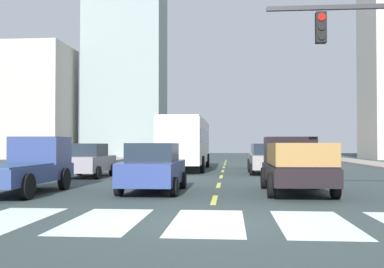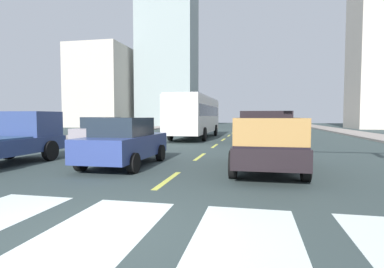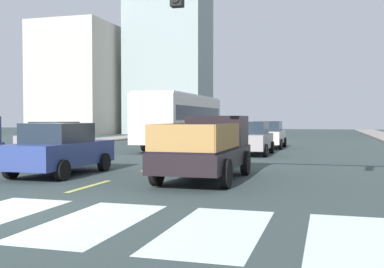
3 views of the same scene
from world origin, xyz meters
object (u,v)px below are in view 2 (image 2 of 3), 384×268
at_px(pickup_stakebed, 266,141).
at_px(pickup_dark, 8,139).
at_px(sedan_far, 124,142).
at_px(sedan_mid, 258,130).
at_px(city_bus, 195,114).
at_px(sedan_near_right, 103,131).
at_px(sedan_near_left, 260,127).

height_order(pickup_stakebed, pickup_dark, same).
relative_size(pickup_stakebed, pickup_dark, 1.00).
height_order(pickup_stakebed, sedan_far, pickup_stakebed).
height_order(pickup_stakebed, sedan_mid, pickup_stakebed).
distance_m(city_bus, sedan_near_right, 8.51).
distance_m(pickup_stakebed, sedan_near_right, 11.45).
relative_size(pickup_dark, sedan_far, 1.18).
xyz_separation_m(sedan_near_right, sedan_mid, (9.28, 3.47, 0.00)).
bearing_deg(sedan_far, pickup_dark, -176.54).
relative_size(sedan_mid, sedan_far, 1.00).
bearing_deg(pickup_stakebed, pickup_dark, -173.96).
xyz_separation_m(pickup_stakebed, sedan_near_left, (-0.01, 15.70, -0.08)).
bearing_deg(sedan_near_left, city_bus, -159.36).
height_order(city_bus, sedan_far, city_bus).
height_order(sedan_near_left, sedan_near_right, same).
bearing_deg(sedan_near_right, pickup_dark, -89.24).
bearing_deg(pickup_dark, pickup_stakebed, 9.06).
distance_m(pickup_stakebed, sedan_far, 4.97).
relative_size(city_bus, sedan_near_left, 2.45).
bearing_deg(city_bus, sedan_near_right, -122.10).
bearing_deg(sedan_near_right, pickup_stakebed, -34.35).
bearing_deg(sedan_far, sedan_mid, 62.66).
distance_m(pickup_stakebed, city_bus, 14.64).
xyz_separation_m(sedan_near_right, sedan_far, (4.54, -6.93, 0.00)).
bearing_deg(pickup_stakebed, sedan_near_left, 89.97).
bearing_deg(pickup_dark, sedan_mid, 52.89).
height_order(pickup_dark, city_bus, city_bus).
xyz_separation_m(sedan_near_left, sedan_far, (-4.94, -16.22, 0.00)).
distance_m(city_bus, sedan_near_left, 5.64).
bearing_deg(pickup_stakebed, sedan_far, -174.09).
relative_size(pickup_stakebed, sedan_far, 1.18).
relative_size(sedan_near_left, sedan_mid, 1.00).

